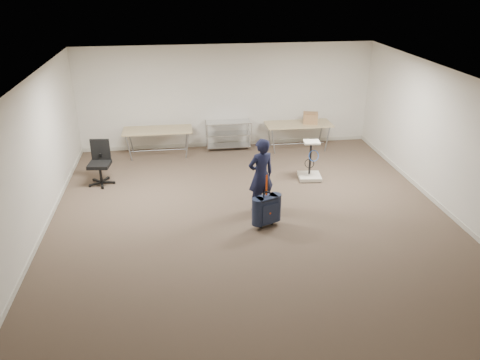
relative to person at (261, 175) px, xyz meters
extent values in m
plane|color=#49392C|center=(-0.24, -0.54, -0.78)|extent=(9.00, 9.00, 0.00)
plane|color=silver|center=(-0.24, 3.96, 0.62)|extent=(8.00, 0.00, 8.00)
plane|color=silver|center=(-0.24, -5.04, 0.62)|extent=(8.00, 0.00, 8.00)
plane|color=silver|center=(-4.24, -0.54, 0.62)|extent=(0.00, 9.00, 9.00)
plane|color=silver|center=(3.76, -0.54, 0.62)|extent=(0.00, 9.00, 9.00)
plane|color=silver|center=(-0.24, -0.54, 2.02)|extent=(8.00, 8.00, 0.00)
cube|color=beige|center=(-0.24, 3.95, -0.73)|extent=(8.00, 0.02, 0.10)
cube|color=beige|center=(-4.23, -0.54, -0.73)|extent=(0.02, 9.00, 0.10)
cube|color=beige|center=(3.75, -0.54, -0.73)|extent=(0.02, 9.00, 0.10)
cube|color=tan|center=(-2.14, 3.41, -0.07)|extent=(1.80, 0.75, 0.03)
cylinder|color=gray|center=(-2.14, 3.41, -0.63)|extent=(1.50, 0.02, 0.02)
cylinder|color=gray|center=(-2.89, 3.11, -0.43)|extent=(0.13, 0.04, 0.69)
cylinder|color=gray|center=(-1.39, 3.11, -0.43)|extent=(0.13, 0.04, 0.69)
cylinder|color=gray|center=(-2.89, 3.71, -0.43)|extent=(0.13, 0.04, 0.69)
cylinder|color=gray|center=(-1.39, 3.71, -0.43)|extent=(0.13, 0.04, 0.69)
cube|color=tan|center=(1.66, 3.41, -0.07)|extent=(1.80, 0.75, 0.03)
cylinder|color=gray|center=(1.66, 3.41, -0.63)|extent=(1.50, 0.02, 0.02)
cylinder|color=gray|center=(0.91, 3.11, -0.43)|extent=(0.13, 0.04, 0.69)
cylinder|color=gray|center=(2.41, 3.11, -0.43)|extent=(0.13, 0.04, 0.69)
cylinder|color=gray|center=(0.91, 3.71, -0.43)|extent=(0.13, 0.04, 0.69)
cylinder|color=gray|center=(2.41, 3.71, -0.43)|extent=(0.13, 0.04, 0.69)
cylinder|color=silver|center=(-0.84, 3.44, -0.38)|extent=(0.02, 0.02, 0.80)
cylinder|color=silver|center=(0.36, 3.44, -0.38)|extent=(0.02, 0.02, 0.80)
cylinder|color=silver|center=(-0.84, 3.89, -0.38)|extent=(0.02, 0.02, 0.80)
cylinder|color=silver|center=(0.36, 3.89, -0.38)|extent=(0.02, 0.02, 0.80)
cube|color=silver|center=(-0.24, 3.66, -0.68)|extent=(1.20, 0.45, 0.02)
cube|color=silver|center=(-0.24, 3.66, -0.33)|extent=(1.20, 0.45, 0.02)
cube|color=silver|center=(-0.24, 3.66, 0.00)|extent=(1.20, 0.45, 0.01)
imported|color=black|center=(0.00, 0.00, 0.00)|extent=(0.66, 0.54, 1.56)
cube|color=black|center=(-0.01, -0.72, -0.40)|extent=(0.45, 0.36, 0.54)
cube|color=black|center=(-0.02, -0.70, -0.69)|extent=(0.39, 0.28, 0.03)
cylinder|color=black|center=(-0.13, -0.76, -0.74)|extent=(0.05, 0.08, 0.07)
cylinder|color=black|center=(0.11, -0.67, -0.74)|extent=(0.05, 0.08, 0.07)
torus|color=black|center=(-0.01, -0.72, -0.10)|extent=(0.17, 0.09, 0.17)
cube|color=#DC420B|center=(-0.02, -0.70, 0.10)|extent=(0.04, 0.02, 0.42)
cylinder|color=black|center=(-3.44, 1.75, -0.73)|extent=(0.62, 0.62, 0.09)
cylinder|color=black|center=(-3.44, 1.75, -0.52)|extent=(0.06, 0.06, 0.41)
cube|color=black|center=(-3.44, 1.75, -0.29)|extent=(0.53, 0.53, 0.08)
cube|color=black|center=(-3.41, 1.97, 0.00)|extent=(0.44, 0.11, 0.50)
cube|color=beige|center=(1.44, 1.37, -0.72)|extent=(0.57, 0.57, 0.08)
cylinder|color=black|center=(1.23, 1.16, -0.76)|extent=(0.06, 0.06, 0.04)
cylinder|color=black|center=(1.44, 1.42, -0.26)|extent=(0.05, 0.05, 0.83)
cube|color=beige|center=(1.44, 1.37, 0.15)|extent=(0.39, 0.35, 0.04)
torus|color=blue|center=(1.49, 1.29, -0.16)|extent=(0.27, 0.13, 0.25)
cube|color=olive|center=(1.98, 3.40, 0.10)|extent=(0.45, 0.38, 0.29)
camera|label=1|loc=(-1.60, -8.49, 3.81)|focal=35.00mm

